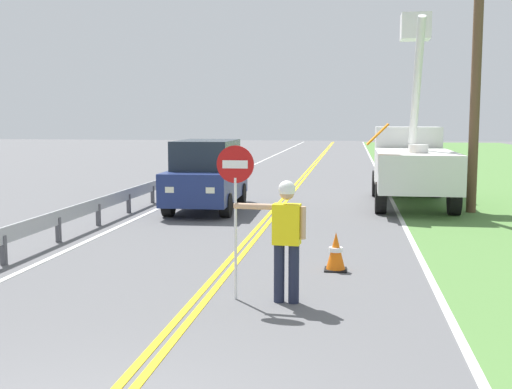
% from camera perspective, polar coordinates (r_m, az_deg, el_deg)
% --- Properties ---
extents(centerline_yellow_left, '(0.11, 110.00, 0.01)m').
position_cam_1_polar(centerline_yellow_left, '(24.81, 3.06, 0.39)').
color(centerline_yellow_left, yellow).
rests_on(centerline_yellow_left, ground).
extents(centerline_yellow_right, '(0.11, 110.00, 0.01)m').
position_cam_1_polar(centerline_yellow_right, '(24.79, 3.48, 0.38)').
color(centerline_yellow_right, yellow).
rests_on(centerline_yellow_right, ground).
extents(edge_line_right, '(0.12, 110.00, 0.01)m').
position_cam_1_polar(edge_line_right, '(24.74, 11.60, 0.24)').
color(edge_line_right, silver).
rests_on(edge_line_right, ground).
extents(edge_line_left, '(0.12, 110.00, 0.01)m').
position_cam_1_polar(edge_line_left, '(25.37, -4.85, 0.51)').
color(edge_line_left, silver).
rests_on(edge_line_left, ground).
extents(flagger_worker, '(1.09, 0.27, 1.83)m').
position_cam_1_polar(flagger_worker, '(9.47, 2.68, -3.45)').
color(flagger_worker, '#1E2338').
rests_on(flagger_worker, ground).
extents(stop_sign_paddle, '(0.56, 0.04, 2.33)m').
position_cam_1_polar(stop_sign_paddle, '(9.54, -1.85, 0.65)').
color(stop_sign_paddle, silver).
rests_on(stop_sign_paddle, ground).
extents(utility_bucket_truck, '(2.73, 6.83, 6.00)m').
position_cam_1_polar(utility_bucket_truck, '(21.42, 13.61, 3.05)').
color(utility_bucket_truck, silver).
rests_on(utility_bucket_truck, ground).
extents(oncoming_suv_nearest, '(2.01, 4.65, 2.10)m').
position_cam_1_polar(oncoming_suv_nearest, '(19.33, -4.39, 1.75)').
color(oncoming_suv_nearest, navy).
rests_on(oncoming_suv_nearest, ground).
extents(utility_pole_near, '(1.80, 0.28, 8.97)m').
position_cam_1_polar(utility_pole_near, '(19.83, 19.04, 11.98)').
color(utility_pole_near, brown).
rests_on(utility_pole_near, ground).
extents(traffic_cone_lead, '(0.40, 0.40, 0.70)m').
position_cam_1_polar(traffic_cone_lead, '(11.68, 7.10, -5.10)').
color(traffic_cone_lead, orange).
rests_on(traffic_cone_lead, ground).
extents(guardrail_left_shoulder, '(0.10, 32.00, 0.71)m').
position_cam_1_polar(guardrail_left_shoulder, '(22.33, -8.30, 0.96)').
color(guardrail_left_shoulder, '#9EA0A3').
rests_on(guardrail_left_shoulder, ground).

